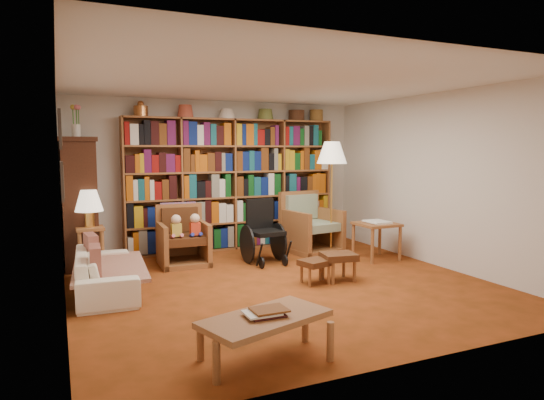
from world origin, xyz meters
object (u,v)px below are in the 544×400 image
armchair_leather (182,239)px  armchair_sage (309,229)px  footstool_a (315,264)px  coffee_table (265,321)px  floor_lamp (332,157)px  footstool_b (339,258)px  sofa (105,272)px  wheelchair (263,234)px  side_table_lamp (90,241)px  side_table_papers (377,228)px

armchair_leather → armchair_sage: 2.15m
footstool_a → coffee_table: size_ratio=0.37×
floor_lamp → coffee_table: 4.35m
armchair_leather → footstool_b: (1.62, -1.76, -0.07)m
footstool_b → floor_lamp: bearing=62.6°
sofa → footstool_b: bearing=-101.2°
coffee_table → armchair_leather: bearing=87.1°
footstool_a → wheelchair: bearing=95.4°
footstool_a → side_table_lamp: bearing=146.3°
armchair_leather → wheelchair: (1.14, -0.38, 0.07)m
wheelchair → floor_lamp: 1.69m
armchair_leather → footstool_a: armchair_leather is taller
side_table_papers → coffee_table: size_ratio=0.52×
armchair_leather → armchair_sage: bearing=1.2°
armchair_leather → footstool_a: bearing=-54.0°
armchair_leather → floor_lamp: floor_lamp is taller
wheelchair → footstool_a: bearing=-84.6°
side_table_lamp → footstool_a: bearing=-33.7°
coffee_table → armchair_sage: bearing=57.1°
sofa → armchair_leather: size_ratio=1.87×
sofa → armchair_leather: bearing=-45.2°
sofa → wheelchair: size_ratio=1.76×
sofa → armchair_sage: armchair_sage is taller
wheelchair → footstool_b: bearing=-70.9°
armchair_sage → footstool_a: size_ratio=2.29×
armchair_sage → side_table_lamp: bearing=-178.4°
side_table_lamp → side_table_papers: size_ratio=1.08×
wheelchair → sofa: bearing=-163.8°
armchair_leather → wheelchair: bearing=-18.5°
armchair_sage → footstool_a: (-0.88, -1.80, -0.12)m
floor_lamp → footstool_a: (-1.11, -1.48, -1.31)m
floor_lamp → footstool_a: floor_lamp is taller
armchair_leather → footstool_a: (1.28, -1.76, -0.11)m
side_table_papers → footstool_a: 1.76m
floor_lamp → footstool_a: size_ratio=4.22×
floor_lamp → side_table_papers: (0.42, -0.65, -1.08)m
armchair_leather → footstool_b: bearing=-47.3°
footstool_b → sofa: bearing=165.9°
sofa → side_table_papers: size_ratio=2.79×
armchair_sage → side_table_papers: (0.66, -0.97, 0.11)m
side_table_lamp → coffee_table: side_table_lamp is taller
wheelchair → coffee_table: 3.45m
footstool_a → footstool_b: 0.35m
sofa → side_table_papers: 3.99m
armchair_leather → side_table_papers: bearing=-18.2°
armchair_sage → floor_lamp: size_ratio=0.54×
footstool_b → side_table_lamp: bearing=149.5°
armchair_leather → floor_lamp: size_ratio=0.49×
sofa → armchair_leather: 1.58m
armchair_sage → footstool_b: bearing=-106.4°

